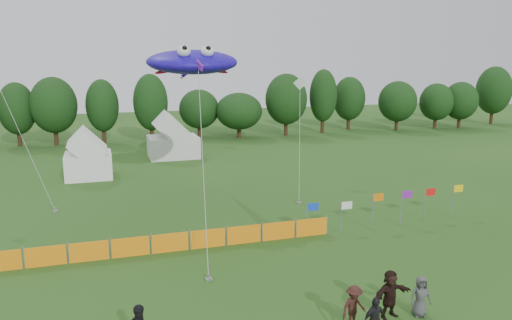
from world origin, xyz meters
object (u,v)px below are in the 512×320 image
object	(u,v)px
spectator_c	(354,307)
stingray_kite	(192,62)
barrier_fence	(170,243)
spectator_e	(420,296)
spectator_f	(390,294)
spectator_d	(374,320)
tent_left	(88,158)
tent_right	(173,140)

from	to	relation	value
spectator_c	stingray_kite	size ratio (longest dim) A/B	0.08
barrier_fence	spectator_e	distance (m)	12.71
spectator_f	barrier_fence	bearing A→B (deg)	116.60
spectator_d	spectator_f	world-z (taller)	spectator_f
stingray_kite	barrier_fence	bearing A→B (deg)	-108.73
tent_left	spectator_d	xyz separation A→B (m)	(9.88, -29.40, -0.85)
spectator_e	spectator_f	xyz separation A→B (m)	(-1.19, 0.28, 0.14)
spectator_e	tent_right	bearing A→B (deg)	108.80
tent_left	spectator_f	size ratio (longest dim) A/B	1.99
barrier_fence	stingray_kite	bearing A→B (deg)	71.27
tent_right	spectator_e	bearing A→B (deg)	-82.72
tent_right	spectator_c	xyz separation A→B (m)	(1.53, -34.92, -0.93)
spectator_c	tent_right	bearing A→B (deg)	78.18
spectator_c	spectator_e	distance (m)	2.92
tent_left	barrier_fence	xyz separation A→B (m)	(4.19, -18.75, -1.20)
tent_left	spectator_f	xyz separation A→B (m)	(11.37, -28.03, -0.74)
spectator_f	stingray_kite	xyz separation A→B (m)	(-4.20, 18.09, 8.67)
barrier_fence	spectator_f	xyz separation A→B (m)	(7.18, -9.28, 0.46)
spectator_d	stingray_kite	world-z (taller)	stingray_kite
tent_right	spectator_f	distance (m)	34.77
barrier_fence	spectator_d	world-z (taller)	spectator_d
spectator_d	barrier_fence	bearing A→B (deg)	107.31
spectator_d	spectator_f	size ratio (longest dim) A/B	0.88
barrier_fence	tent_right	bearing A→B (deg)	81.21
spectator_e	stingray_kite	xyz separation A→B (m)	(-5.38, 18.37, 8.81)
barrier_fence	tent_left	bearing A→B (deg)	102.59
tent_left	spectator_f	bearing A→B (deg)	-67.92
tent_right	spectator_f	bearing A→B (deg)	-84.61
spectator_c	barrier_fence	bearing A→B (deg)	105.26
barrier_fence	stingray_kite	xyz separation A→B (m)	(2.99, 8.81, 9.13)
stingray_kite	spectator_d	bearing A→B (deg)	-82.08
tent_left	spectator_e	size ratio (longest dim) A/B	2.33
spectator_d	stingray_kite	distance (m)	21.51
tent_right	stingray_kite	xyz separation A→B (m)	(-0.93, -16.52, 7.86)
spectator_e	stingray_kite	world-z (taller)	stingray_kite
barrier_fence	spectator_e	bearing A→B (deg)	-48.80
spectator_d	spectator_f	distance (m)	2.02
barrier_fence	stingray_kite	world-z (taller)	stingray_kite
tent_left	stingray_kite	bearing A→B (deg)	-54.19
tent_left	tent_right	distance (m)	10.44
spectator_c	stingray_kite	bearing A→B (deg)	83.29
stingray_kite	spectator_f	bearing A→B (deg)	-76.94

